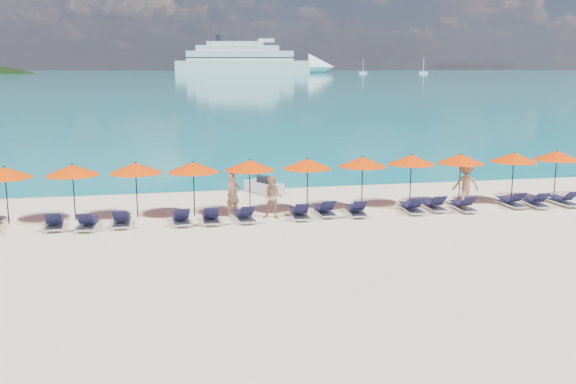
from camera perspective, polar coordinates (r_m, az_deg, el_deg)
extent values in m
plane|color=beige|center=(22.34, 1.55, -4.48)|extent=(1400.00, 1400.00, 0.00)
cube|color=#1FA9B2|center=(680.99, -11.35, 10.39)|extent=(1600.00, 1300.00, 0.01)
cube|color=silver|center=(600.75, -4.05, 11.03)|extent=(123.13, 39.21, 11.02)
cone|color=silver|center=(604.33, 3.00, 11.04)|extent=(27.47, 27.47, 24.24)
cube|color=silver|center=(600.86, -4.27, 11.97)|extent=(98.66, 32.46, 8.82)
cube|color=silver|center=(601.03, -4.50, 12.60)|extent=(76.75, 27.15, 5.51)
cube|color=silver|center=(601.21, -4.72, 13.02)|extent=(52.28, 20.39, 3.86)
cube|color=black|center=(600.83, -4.27, 11.81)|extent=(99.89, 32.85, 0.99)
cube|color=black|center=(600.90, -4.28, 12.18)|extent=(97.43, 32.07, 0.99)
cylinder|color=black|center=(601.91, -6.21, 13.41)|extent=(4.85, 4.85, 6.06)
cube|color=silver|center=(543.26, 6.69, 10.49)|extent=(6.42, 2.14, 1.71)
cylinder|color=silver|center=(543.23, 6.71, 11.07)|extent=(0.39, 0.39, 10.70)
cube|color=silver|center=(547.71, 11.95, 10.34)|extent=(6.83, 2.28, 1.82)
cylinder|color=silver|center=(547.68, 11.97, 10.95)|extent=(0.41, 0.41, 11.39)
cube|color=silver|center=(30.95, -2.17, 0.43)|extent=(1.77, 2.30, 0.50)
cube|color=black|center=(30.74, -1.96, 1.05)|extent=(0.84, 1.01, 0.32)
cylinder|color=black|center=(31.28, -2.80, 1.47)|extent=(0.46, 0.29, 0.05)
imported|color=tan|center=(26.10, -4.92, -0.24)|extent=(0.77, 0.68, 1.77)
imported|color=tan|center=(25.61, -1.39, -0.47)|extent=(0.96, 0.79, 1.73)
imported|color=tan|center=(29.35, 15.51, 0.71)|extent=(1.26, 0.75, 1.82)
cylinder|color=black|center=(26.92, -23.72, -0.33)|extent=(0.05, 0.05, 2.20)
cone|color=#E53800|center=(26.77, -23.88, 1.60)|extent=(2.10, 2.10, 0.42)
sphere|color=black|center=(26.74, -23.91, 2.07)|extent=(0.08, 0.08, 0.08)
cylinder|color=black|center=(26.60, -18.50, -0.09)|extent=(0.05, 0.05, 2.20)
cone|color=#E53800|center=(26.45, -18.62, 1.87)|extent=(2.10, 2.10, 0.42)
sphere|color=black|center=(26.41, -18.65, 2.34)|extent=(0.08, 0.08, 0.08)
cylinder|color=black|center=(26.43, -13.32, 0.12)|extent=(0.05, 0.05, 2.20)
cone|color=#E53800|center=(26.27, -13.40, 2.09)|extent=(2.10, 2.10, 0.42)
sphere|color=black|center=(26.24, -13.43, 2.56)|extent=(0.08, 0.08, 0.08)
cylinder|color=black|center=(26.23, -8.36, 0.22)|extent=(0.05, 0.05, 2.20)
cone|color=#E53800|center=(26.08, -8.42, 2.21)|extent=(2.10, 2.10, 0.42)
sphere|color=black|center=(26.04, -8.43, 2.69)|extent=(0.08, 0.08, 0.08)
cylinder|color=black|center=(26.52, -3.41, 0.44)|extent=(0.05, 0.05, 2.20)
cone|color=#E53800|center=(26.37, -3.43, 2.41)|extent=(2.10, 2.10, 0.42)
sphere|color=black|center=(26.34, -3.44, 2.88)|extent=(0.08, 0.08, 0.08)
cylinder|color=black|center=(26.89, 1.72, 0.60)|extent=(0.05, 0.05, 2.20)
cone|color=#E53800|center=(26.74, 1.73, 2.54)|extent=(2.10, 2.10, 0.42)
sphere|color=black|center=(26.70, 1.74, 3.01)|extent=(0.08, 0.08, 0.08)
cylinder|color=black|center=(27.60, 6.61, 0.81)|extent=(0.05, 0.05, 2.20)
cone|color=#E53800|center=(27.46, 6.65, 2.70)|extent=(2.10, 2.10, 0.42)
sphere|color=black|center=(27.43, 6.66, 3.15)|extent=(0.08, 0.08, 0.08)
cylinder|color=black|center=(28.53, 10.84, 1.02)|extent=(0.05, 0.05, 2.20)
cone|color=#E53800|center=(28.39, 10.91, 2.85)|extent=(2.10, 2.10, 0.42)
sphere|color=black|center=(28.36, 10.92, 3.29)|extent=(0.08, 0.08, 0.08)
cylinder|color=black|center=(29.28, 15.02, 1.09)|extent=(0.05, 0.05, 2.20)
cone|color=#E53800|center=(29.14, 15.11, 2.87)|extent=(2.10, 2.10, 0.42)
sphere|color=black|center=(29.11, 15.13, 3.30)|extent=(0.08, 0.08, 0.08)
cylinder|color=black|center=(30.47, 19.34, 1.22)|extent=(0.05, 0.05, 2.20)
cone|color=#E53800|center=(30.34, 19.45, 2.93)|extent=(2.10, 2.10, 0.42)
sphere|color=black|center=(30.31, 19.48, 3.35)|extent=(0.08, 0.08, 0.08)
cylinder|color=black|center=(31.84, 22.67, 1.39)|extent=(0.05, 0.05, 2.20)
cone|color=#E53800|center=(31.71, 22.79, 3.03)|extent=(2.10, 2.10, 0.42)
sphere|color=black|center=(31.68, 22.82, 3.42)|extent=(0.08, 0.08, 0.08)
cube|color=silver|center=(25.67, -20.05, -2.77)|extent=(0.77, 1.75, 0.06)
cube|color=black|center=(25.88, -20.04, -2.30)|extent=(0.64, 1.14, 0.04)
cube|color=black|center=(25.04, -20.18, -2.16)|extent=(0.59, 0.58, 0.43)
cube|color=silver|center=(25.25, -17.36, -2.83)|extent=(0.77, 1.75, 0.06)
cube|color=black|center=(25.45, -17.27, -2.35)|extent=(0.65, 1.15, 0.04)
cube|color=black|center=(24.63, -17.65, -2.21)|extent=(0.60, 0.58, 0.43)
cube|color=silver|center=(25.33, -14.55, -2.63)|extent=(0.66, 1.72, 0.06)
cube|color=black|center=(25.54, -14.53, -2.15)|extent=(0.58, 1.11, 0.04)
cube|color=black|center=(24.71, -14.69, -2.00)|extent=(0.56, 0.55, 0.43)
cube|color=silver|center=(25.20, -9.49, -2.49)|extent=(0.71, 1.73, 0.06)
cube|color=black|center=(25.41, -9.56, -2.01)|extent=(0.61, 1.13, 0.04)
cube|color=black|center=(24.57, -9.40, -1.86)|extent=(0.58, 0.57, 0.43)
cube|color=silver|center=(25.21, -6.87, -2.41)|extent=(0.66, 1.71, 0.06)
cube|color=black|center=(25.42, -6.91, -1.93)|extent=(0.58, 1.11, 0.04)
cube|color=black|center=(24.59, -6.82, -1.78)|extent=(0.56, 0.55, 0.43)
cube|color=silver|center=(25.34, -3.93, -2.29)|extent=(0.77, 1.75, 0.06)
cube|color=black|center=(25.54, -4.06, -1.82)|extent=(0.64, 1.14, 0.04)
cube|color=black|center=(24.72, -3.66, -1.65)|extent=(0.59, 0.58, 0.43)
cube|color=silver|center=(25.76, 1.03, -2.04)|extent=(0.73, 1.74, 0.06)
cube|color=black|center=(25.97, 0.95, -1.57)|extent=(0.62, 1.13, 0.04)
cube|color=black|center=(25.14, 1.22, -1.41)|extent=(0.58, 0.57, 0.43)
cube|color=silver|center=(26.28, 3.24, -1.79)|extent=(0.67, 1.72, 0.06)
cube|color=black|center=(26.48, 3.09, -1.34)|extent=(0.58, 1.11, 0.04)
cube|color=black|center=(25.68, 3.59, -1.17)|extent=(0.56, 0.55, 0.43)
cube|color=silver|center=(26.40, 6.08, -1.78)|extent=(0.79, 1.75, 0.06)
cube|color=black|center=(26.60, 5.97, -1.33)|extent=(0.66, 1.15, 0.04)
cube|color=black|center=(25.79, 6.35, -1.16)|extent=(0.60, 0.59, 0.43)
cube|color=silver|center=(27.23, 10.90, -1.52)|extent=(0.71, 1.73, 0.06)
cube|color=black|center=(27.43, 10.74, -1.08)|extent=(0.61, 1.13, 0.04)
cube|color=black|center=(26.64, 11.32, -0.92)|extent=(0.58, 0.56, 0.43)
cube|color=silver|center=(27.87, 12.77, -1.31)|extent=(0.66, 1.71, 0.06)
cube|color=black|center=(28.06, 12.58, -0.88)|extent=(0.58, 1.11, 0.04)
cube|color=black|center=(27.29, 13.25, -0.71)|extent=(0.56, 0.55, 0.43)
cube|color=silver|center=(28.08, 15.25, -1.34)|extent=(0.66, 1.71, 0.06)
cube|color=black|center=(28.26, 15.05, -0.91)|extent=(0.58, 1.11, 0.04)
cube|color=black|center=(27.51, 15.78, -0.74)|extent=(0.56, 0.55, 0.43)
cube|color=silver|center=(29.49, 19.17, -0.98)|extent=(0.63, 1.70, 0.06)
cube|color=black|center=(29.67, 18.94, -0.58)|extent=(0.56, 1.10, 0.04)
cube|color=black|center=(28.96, 19.77, -0.40)|extent=(0.55, 0.54, 0.43)
cube|color=silver|center=(29.84, 21.08, -0.97)|extent=(0.79, 1.76, 0.06)
cube|color=black|center=(30.03, 20.89, -0.57)|extent=(0.66, 1.15, 0.04)
cube|color=black|center=(29.29, 21.61, -0.41)|extent=(0.60, 0.59, 0.43)
cube|color=silver|center=(30.61, 23.19, -0.84)|extent=(0.69, 1.72, 0.06)
cube|color=black|center=(30.78, 22.94, -0.45)|extent=(0.59, 1.12, 0.04)
cube|color=black|center=(30.11, 23.88, -0.28)|extent=(0.57, 0.56, 0.43)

